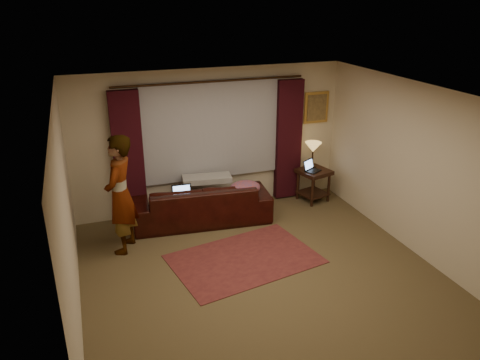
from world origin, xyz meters
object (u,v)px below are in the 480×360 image
Objects in this scene: end_table at (313,185)px; tiffany_lamp at (313,155)px; person at (120,195)px; sofa at (201,196)px; laptop_table at (313,166)px; laptop_sofa at (183,194)px.

end_table is 0.59m from tiffany_lamp.
person reaches higher than tiffany_lamp.
tiffany_lamp is 3.81m from person.
sofa is 2.24m from laptop_table.
sofa is 2.29m from end_table.
end_table is at bearing -170.99° from sofa.
end_table is (2.63, 0.23, -0.29)m from laptop_sofa.
tiffany_lamp is at bearing 126.57° from person.
sofa is at bearing -173.41° from tiffany_lamp.
person reaches higher than laptop_sofa.
sofa reaches higher than end_table.
end_table is 0.43m from laptop_table.
tiffany_lamp reaches higher than laptop_sofa.
sofa is 1.59m from person.
person is (-1.41, -0.57, 0.46)m from sofa.
end_table is 1.24× the size of tiffany_lamp.
sofa is 6.59× the size of laptop_sofa.
sofa reaches higher than laptop_sofa.
tiffany_lamp reaches higher than laptop_table.
laptop_table is 3.70m from person.
laptop_sofa is at bearing 137.48° from person.
sofa is at bearing -176.81° from end_table.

